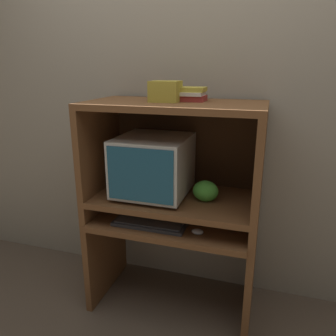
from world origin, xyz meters
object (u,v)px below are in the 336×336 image
book_stack (190,94)px  storage_box (165,91)px  crt_monitor (153,165)px  snack_bag (206,191)px  keyboard (149,224)px  mouse (198,232)px

book_stack → storage_box: 0.15m
crt_monitor → snack_bag: 0.35m
snack_bag → book_stack: bearing=145.1°
crt_monitor → book_stack: book_stack is taller
crt_monitor → snack_bag: bearing=-2.2°
keyboard → storage_box: 0.77m
snack_bag → storage_box: size_ratio=0.93×
crt_monitor → mouse: 0.48m
crt_monitor → mouse: bearing=-27.8°
snack_bag → mouse: bearing=-93.1°
keyboard → book_stack: (0.17, 0.23, 0.74)m
crt_monitor → keyboard: 0.35m
mouse → keyboard: bearing=176.5°
snack_bag → crt_monitor: bearing=177.8°
crt_monitor → keyboard: (0.03, -0.15, -0.32)m
crt_monitor → mouse: size_ratio=6.71×
crt_monitor → book_stack: 0.47m
book_stack → mouse: bearing=-63.9°
mouse → snack_bag: (0.01, 0.16, 0.19)m
crt_monitor → snack_bag: size_ratio=2.96×
book_stack → snack_bag: bearing=-34.9°
storage_box → crt_monitor: bearing=176.9°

